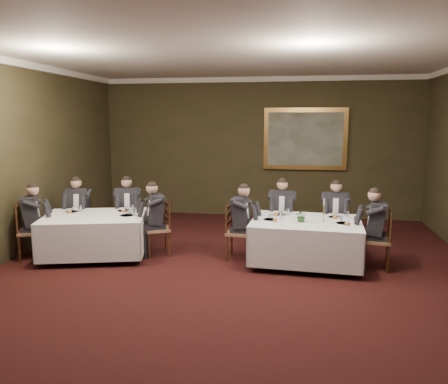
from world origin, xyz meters
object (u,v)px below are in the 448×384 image
(diner_sec_endleft, at_px, (31,230))
(chair_main_backright, at_px, (334,235))
(diner_main_endright, at_px, (377,239))
(centerpiece, at_px, (302,215))
(candlestick, at_px, (324,213))
(diner_main_backleft, at_px, (282,221))
(chair_sec_endright, at_px, (158,240))
(chair_main_endright, at_px, (377,252))
(diner_sec_backleft, at_px, (79,218))
(table_main, at_px, (306,238))
(diner_main_endleft, at_px, (239,231))
(diner_sec_backright, at_px, (128,217))
(painting, at_px, (305,139))
(chair_main_endleft, at_px, (238,243))
(diner_main_backright, at_px, (334,224))
(diner_sec_endright, at_px, (157,228))
(chair_sec_backleft, at_px, (80,229))
(chair_sec_backright, at_px, (128,228))
(chair_main_backleft, at_px, (282,232))
(table_second, at_px, (95,232))
(chair_sec_endleft, at_px, (31,243))

(diner_sec_endleft, bearing_deg, chair_main_backright, 77.33)
(diner_main_endright, xyz_separation_m, diner_sec_endleft, (-5.98, -0.44, 0.00))
(diner_sec_endleft, xyz_separation_m, centerpiece, (4.74, 0.38, 0.37))
(chair_main_backright, xyz_separation_m, candlestick, (-0.27, -0.97, 0.63))
(diner_main_backleft, distance_m, chair_sec_endright, 2.39)
(chair_main_endright, height_order, diner_sec_backleft, diner_sec_backleft)
(chair_main_backright, bearing_deg, diner_main_backleft, -0.23)
(table_main, bearing_deg, diner_main_endleft, 176.71)
(diner_sec_backright, bearing_deg, painting, -159.71)
(table_main, xyz_separation_m, candlestick, (0.28, -0.05, 0.47))
(table_main, xyz_separation_m, chair_main_endright, (1.17, -0.07, -0.17))
(chair_main_endleft, bearing_deg, diner_sec_backright, -102.88)
(diner_main_backright, relative_size, diner_sec_endright, 1.00)
(chair_main_endleft, height_order, diner_sec_endright, diner_sec_endright)
(diner_sec_backright, bearing_deg, chair_sec_backleft, -4.79)
(table_main, distance_m, centerpiece, 0.45)
(chair_sec_backright, distance_m, chair_sec_endright, 1.12)
(diner_main_backright, bearing_deg, chair_sec_backright, 4.03)
(chair_main_backleft, bearing_deg, chair_main_backright, 178.03)
(diner_sec_endleft, bearing_deg, diner_main_backleft, 81.04)
(diner_main_backleft, bearing_deg, chair_sec_backright, 4.56)
(table_second, relative_size, chair_main_endleft, 2.07)
(diner_main_backleft, height_order, chair_sec_endleft, diner_main_backleft)
(table_second, height_order, diner_main_backright, diner_main_backright)
(chair_main_endright, height_order, diner_sec_endleft, diner_sec_endleft)
(diner_main_backright, height_order, diner_sec_backleft, same)
(candlestick, bearing_deg, table_second, -177.64)
(chair_main_backleft, relative_size, diner_sec_endleft, 0.74)
(table_main, bearing_deg, chair_main_endleft, 176.71)
(centerpiece, bearing_deg, table_second, -178.51)
(diner_main_backleft, distance_m, chair_sec_backright, 3.09)
(diner_main_backleft, xyz_separation_m, painting, (0.44, 2.69, 1.48))
(table_main, height_order, diner_main_backright, diner_main_backright)
(diner_main_backleft, relative_size, chair_sec_endleft, 1.35)
(table_second, height_order, chair_main_endleft, chair_main_endleft)
(diner_sec_backleft, xyz_separation_m, painting, (4.44, 3.12, 1.48))
(table_main, height_order, centerpiece, centerpiece)
(chair_sec_endleft, bearing_deg, chair_main_backleft, 81.19)
(chair_main_endright, height_order, chair_sec_endright, same)
(diner_sec_backright, xyz_separation_m, candlestick, (3.79, -0.83, 0.40))
(table_second, height_order, candlestick, candlestick)
(table_second, xyz_separation_m, diner_main_endleft, (2.59, 0.28, 0.06))
(chair_main_backright, bearing_deg, diner_sec_endright, 17.20)
(table_second, relative_size, diner_main_backleft, 1.54)
(diner_main_endleft, xyz_separation_m, diner_main_endright, (2.32, -0.13, 0.00))
(table_main, distance_m, chair_sec_endright, 2.66)
(table_main, height_order, diner_sec_backright, diner_sec_backright)
(table_main, height_order, chair_sec_endleft, chair_sec_endleft)
(chair_main_endleft, relative_size, painting, 0.49)
(chair_sec_backleft, xyz_separation_m, chair_sec_endright, (1.79, -0.47, 0.00))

